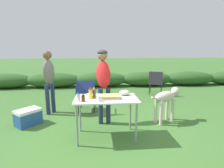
{
  "coord_description": "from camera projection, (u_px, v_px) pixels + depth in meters",
  "views": [
    {
      "loc": [
        -0.14,
        -2.95,
        1.57
      ],
      "look_at": [
        0.15,
        0.5,
        0.89
      ],
      "focal_mm": 28.0,
      "sensor_mm": 36.0,
      "label": 1
    }
  ],
  "objects": [
    {
      "name": "paper_cup_stack",
      "position": [
        100.0,
        99.0,
        2.82
      ],
      "size": [
        0.08,
        0.08,
        0.1
      ],
      "primitive_type": "cylinder",
      "color": "white",
      "rests_on": "folding_table"
    },
    {
      "name": "cooler_box",
      "position": [
        28.0,
        117.0,
        3.7
      ],
      "size": [
        0.56,
        0.57,
        0.34
      ],
      "rotation": [
        0.0,
        0.0,
        0.85
      ],
      "color": "#234C93",
      "rests_on": "ground"
    },
    {
      "name": "plate_stack",
      "position": [
        90.0,
        95.0,
        3.16
      ],
      "size": [
        0.21,
        0.21,
        0.03
      ],
      "primitive_type": "cylinder",
      "color": "white",
      "rests_on": "folding_table"
    },
    {
      "name": "bbq_sauce_bottle",
      "position": [
        83.0,
        98.0,
        2.84
      ],
      "size": [
        0.06,
        0.06,
        0.13
      ],
      "color": "#562314",
      "rests_on": "folding_table"
    },
    {
      "name": "camp_chair_near_hedge",
      "position": [
        86.0,
        94.0,
        4.41
      ],
      "size": [
        0.52,
        0.63,
        0.83
      ],
      "rotation": [
        0.0,
        0.0,
        -0.09
      ],
      "color": "navy",
      "rests_on": "ground"
    },
    {
      "name": "standing_person_in_olive_jacket",
      "position": [
        103.0,
        76.0,
        3.72
      ],
      "size": [
        0.35,
        0.47,
        1.58
      ],
      "rotation": [
        0.0,
        0.0,
        0.12
      ],
      "color": "#232D4C",
      "rests_on": "ground"
    },
    {
      "name": "mixing_bowl",
      "position": [
        125.0,
        92.0,
        3.26
      ],
      "size": [
        0.2,
        0.2,
        0.09
      ],
      "primitive_type": "ellipsoid",
      "color": "#ADBC99",
      "rests_on": "folding_table"
    },
    {
      "name": "mayo_bottle",
      "position": [
        78.0,
        97.0,
        2.87
      ],
      "size": [
        0.07,
        0.07,
        0.15
      ],
      "color": "silver",
      "rests_on": "folding_table"
    },
    {
      "name": "standing_person_with_beanie",
      "position": [
        49.0,
        76.0,
        4.21
      ],
      "size": [
        0.36,
        0.39,
        1.55
      ],
      "rotation": [
        0.0,
        0.0,
        1.0
      ],
      "color": "#232D4C",
      "rests_on": "ground"
    },
    {
      "name": "dog",
      "position": [
        167.0,
        99.0,
        3.79
      ],
      "size": [
        0.8,
        0.47,
        0.75
      ],
      "rotation": [
        0.0,
        0.0,
        -1.11
      ],
      "color": "beige",
      "rests_on": "ground"
    },
    {
      "name": "shrub_hedge",
      "position": [
        101.0,
        79.0,
        7.57
      ],
      "size": [
        14.4,
        0.9,
        0.61
      ],
      "color": "#2D5623",
      "rests_on": "ground"
    },
    {
      "name": "food_tray",
      "position": [
        110.0,
        97.0,
        3.02
      ],
      "size": [
        0.38,
        0.25,
        0.06
      ],
      "color": "#9E9EA3",
      "rests_on": "folding_table"
    },
    {
      "name": "camp_chair_green_behind_table",
      "position": [
        156.0,
        82.0,
        6.14
      ],
      "size": [
        0.65,
        0.72,
        0.83
      ],
      "rotation": [
        0.0,
        0.0,
        -0.38
      ],
      "color": "#232328",
      "rests_on": "ground"
    },
    {
      "name": "folding_table",
      "position": [
        106.0,
        102.0,
        3.07
      ],
      "size": [
        1.1,
        0.64,
        0.74
      ],
      "color": "white",
      "rests_on": "ground"
    },
    {
      "name": "mustard_bottle",
      "position": [
        90.0,
        93.0,
        3.0
      ],
      "size": [
        0.06,
        0.06,
        0.2
      ],
      "color": "yellow",
      "rests_on": "folding_table"
    },
    {
      "name": "beer_bottle",
      "position": [
        94.0,
        93.0,
        3.04
      ],
      "size": [
        0.06,
        0.06,
        0.2
      ],
      "color": "brown",
      "rests_on": "folding_table"
    },
    {
      "name": "ground_plane",
      "position": [
        106.0,
        137.0,
        3.2
      ],
      "size": [
        60.0,
        60.0,
        0.0
      ],
      "primitive_type": "plane",
      "color": "#3D6B2D"
    }
  ]
}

